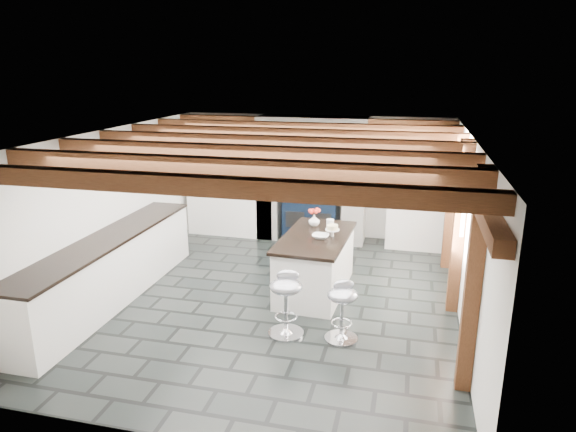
% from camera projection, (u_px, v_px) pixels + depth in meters
% --- Properties ---
extents(ground, '(6.00, 6.00, 0.00)m').
position_uv_depth(ground, '(275.00, 297.00, 7.29)').
color(ground, black).
rests_on(ground, ground).
extents(room_shell, '(6.00, 6.03, 6.00)m').
position_uv_depth(room_shell, '(261.00, 198.00, 8.46)').
color(room_shell, white).
rests_on(room_shell, ground).
extents(range_cooker, '(1.00, 0.63, 0.99)m').
position_uv_depth(range_cooker, '(311.00, 215.00, 9.66)').
color(range_cooker, black).
rests_on(range_cooker, ground).
extents(kitchen_island, '(0.98, 1.76, 1.13)m').
position_uv_depth(kitchen_island, '(315.00, 263.00, 7.39)').
color(kitchen_island, white).
rests_on(kitchen_island, ground).
extents(bar_stool_near, '(0.48, 0.48, 0.74)m').
position_uv_depth(bar_stool_near, '(342.00, 304.00, 6.05)').
color(bar_stool_near, silver).
rests_on(bar_stool_near, ground).
extents(bar_stool_far, '(0.48, 0.48, 0.81)m').
position_uv_depth(bar_stool_far, '(286.00, 296.00, 6.16)').
color(bar_stool_far, silver).
rests_on(bar_stool_far, ground).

